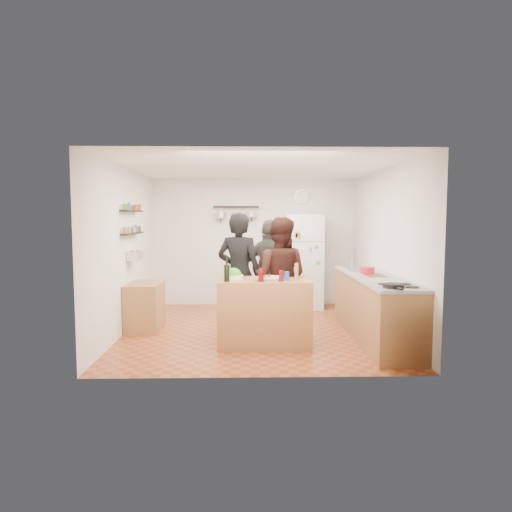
{
  "coord_description": "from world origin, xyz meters",
  "views": [
    {
      "loc": [
        -0.15,
        -6.98,
        1.77
      ],
      "look_at": [
        0.0,
        0.1,
        1.15
      ],
      "focal_mm": 32.0,
      "sensor_mm": 36.0,
      "label": 1
    }
  ],
  "objects_px": {
    "wine_bottle": "(227,273)",
    "red_bowl": "(367,270)",
    "side_table": "(145,306)",
    "salad_bowl": "(233,277)",
    "salt_canister": "(287,276)",
    "prep_island": "(264,312)",
    "wall_clock": "(302,197)",
    "pepper_mill": "(296,272)",
    "fridge": "(303,261)",
    "person_center": "(279,277)",
    "counter_run": "(375,308)",
    "skillet": "(394,286)",
    "person_back": "(270,273)",
    "person_left": "(239,274)"
  },
  "relations": [
    {
      "from": "prep_island",
      "to": "fridge",
      "type": "xyz_separation_m",
      "value": [
        0.86,
        2.55,
        0.45
      ]
    },
    {
      "from": "person_center",
      "to": "counter_run",
      "type": "xyz_separation_m",
      "value": [
        1.37,
        -0.19,
        -0.43
      ]
    },
    {
      "from": "side_table",
      "to": "wall_clock",
      "type": "bearing_deg",
      "value": 36.33
    },
    {
      "from": "person_center",
      "to": "counter_run",
      "type": "relative_size",
      "value": 0.67
    },
    {
      "from": "prep_island",
      "to": "red_bowl",
      "type": "xyz_separation_m",
      "value": [
        1.56,
        0.53,
        0.51
      ]
    },
    {
      "from": "salt_canister",
      "to": "red_bowl",
      "type": "bearing_deg",
      "value": 27.24
    },
    {
      "from": "wine_bottle",
      "to": "person_back",
      "type": "xyz_separation_m",
      "value": [
        0.64,
        1.33,
        -0.16
      ]
    },
    {
      "from": "wine_bottle",
      "to": "person_center",
      "type": "bearing_deg",
      "value": 41.78
    },
    {
      "from": "fridge",
      "to": "side_table",
      "type": "bearing_deg",
      "value": -148.5
    },
    {
      "from": "person_left",
      "to": "wall_clock",
      "type": "xyz_separation_m",
      "value": [
        1.21,
        2.35,
        1.23
      ]
    },
    {
      "from": "person_back",
      "to": "fridge",
      "type": "distance_m",
      "value": 1.61
    },
    {
      "from": "skillet",
      "to": "red_bowl",
      "type": "xyz_separation_m",
      "value": [
        0.05,
        1.38,
        0.02
      ]
    },
    {
      "from": "prep_island",
      "to": "wine_bottle",
      "type": "bearing_deg",
      "value": -156.25
    },
    {
      "from": "salad_bowl",
      "to": "salt_canister",
      "type": "xyz_separation_m",
      "value": [
        0.72,
        -0.17,
        0.03
      ]
    },
    {
      "from": "prep_island",
      "to": "pepper_mill",
      "type": "xyz_separation_m",
      "value": [
        0.45,
        0.05,
        0.54
      ]
    },
    {
      "from": "person_left",
      "to": "person_back",
      "type": "distance_m",
      "value": 0.76
    },
    {
      "from": "salad_bowl",
      "to": "person_back",
      "type": "relative_size",
      "value": 0.16
    },
    {
      "from": "prep_island",
      "to": "wall_clock",
      "type": "height_order",
      "value": "wall_clock"
    },
    {
      "from": "pepper_mill",
      "to": "salt_canister",
      "type": "xyz_separation_m",
      "value": [
        -0.15,
        -0.17,
        -0.03
      ]
    },
    {
      "from": "pepper_mill",
      "to": "salad_bowl",
      "type": "bearing_deg",
      "value": 180.0
    },
    {
      "from": "person_center",
      "to": "counter_run",
      "type": "height_order",
      "value": "person_center"
    },
    {
      "from": "prep_island",
      "to": "pepper_mill",
      "type": "bearing_deg",
      "value": 6.34
    },
    {
      "from": "wine_bottle",
      "to": "side_table",
      "type": "relative_size",
      "value": 0.28
    },
    {
      "from": "person_center",
      "to": "person_back",
      "type": "bearing_deg",
      "value": -63.71
    },
    {
      "from": "pepper_mill",
      "to": "person_left",
      "type": "height_order",
      "value": "person_left"
    },
    {
      "from": "pepper_mill",
      "to": "person_back",
      "type": "xyz_separation_m",
      "value": [
        -0.31,
        1.06,
        -0.14
      ]
    },
    {
      "from": "prep_island",
      "to": "side_table",
      "type": "xyz_separation_m",
      "value": [
        -1.83,
        0.9,
        -0.09
      ]
    },
    {
      "from": "skillet",
      "to": "person_back",
      "type": "bearing_deg",
      "value": 124.97
    },
    {
      "from": "prep_island",
      "to": "fridge",
      "type": "bearing_deg",
      "value": 71.37
    },
    {
      "from": "salad_bowl",
      "to": "skillet",
      "type": "xyz_separation_m",
      "value": [
        1.93,
        -0.9,
        0.01
      ]
    },
    {
      "from": "salad_bowl",
      "to": "person_left",
      "type": "bearing_deg",
      "value": 81.59
    },
    {
      "from": "skillet",
      "to": "wall_clock",
      "type": "distance_m",
      "value": 3.97
    },
    {
      "from": "prep_island",
      "to": "red_bowl",
      "type": "distance_m",
      "value": 1.72
    },
    {
      "from": "person_left",
      "to": "skillet",
      "type": "distance_m",
      "value": 2.31
    },
    {
      "from": "salad_bowl",
      "to": "red_bowl",
      "type": "distance_m",
      "value": 2.04
    },
    {
      "from": "prep_island",
      "to": "wine_bottle",
      "type": "xyz_separation_m",
      "value": [
        -0.5,
        -0.22,
        0.57
      ]
    },
    {
      "from": "fridge",
      "to": "side_table",
      "type": "xyz_separation_m",
      "value": [
        -2.69,
        -1.65,
        -0.54
      ]
    },
    {
      "from": "prep_island",
      "to": "salad_bowl",
      "type": "height_order",
      "value": "salad_bowl"
    },
    {
      "from": "wine_bottle",
      "to": "red_bowl",
      "type": "relative_size",
      "value": 1.01
    },
    {
      "from": "skillet",
      "to": "fridge",
      "type": "distance_m",
      "value": 3.46
    },
    {
      "from": "person_left",
      "to": "person_center",
      "type": "distance_m",
      "value": 0.6
    },
    {
      "from": "person_left",
      "to": "side_table",
      "type": "bearing_deg",
      "value": 3.19
    },
    {
      "from": "pepper_mill",
      "to": "person_back",
      "type": "bearing_deg",
      "value": 106.26
    },
    {
      "from": "person_left",
      "to": "person_center",
      "type": "height_order",
      "value": "person_left"
    },
    {
      "from": "pepper_mill",
      "to": "fridge",
      "type": "xyz_separation_m",
      "value": [
        0.41,
        2.5,
        -0.1
      ]
    },
    {
      "from": "person_center",
      "to": "side_table",
      "type": "height_order",
      "value": "person_center"
    },
    {
      "from": "salad_bowl",
      "to": "wine_bottle",
      "type": "distance_m",
      "value": 0.29
    },
    {
      "from": "wall_clock",
      "to": "red_bowl",
      "type": "bearing_deg",
      "value": -73.43
    },
    {
      "from": "pepper_mill",
      "to": "red_bowl",
      "type": "height_order",
      "value": "pepper_mill"
    },
    {
      "from": "salad_bowl",
      "to": "wine_bottle",
      "type": "relative_size",
      "value": 1.22
    }
  ]
}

